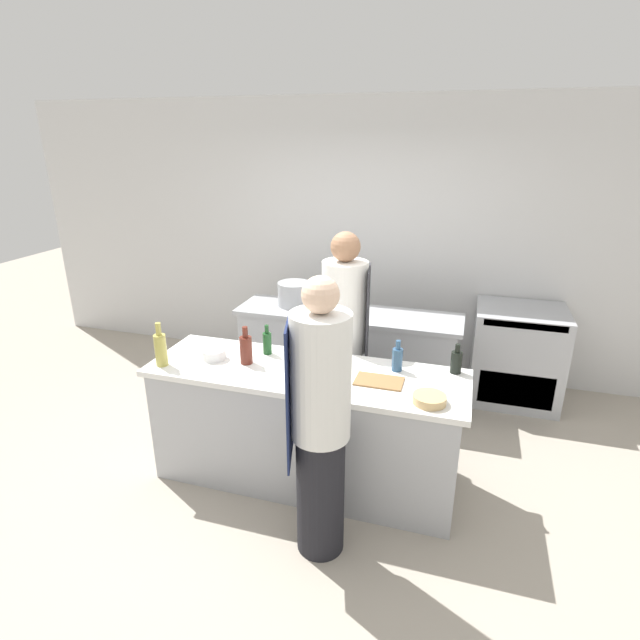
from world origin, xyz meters
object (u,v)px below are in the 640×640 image
object	(u,v)px
bottle_vinegar	(456,361)
bowl_prep_small	(214,354)
stockpot	(294,294)
bottle_water	(315,371)
bottle_olive_oil	(267,342)
oven_range	(516,355)
chef_at_prep_near	(320,423)
chef_at_stove	(344,341)
bowl_ceramic_blue	(429,399)
bottle_wine	(397,359)
bottle_sauce	(161,349)
bowl_mixing_large	(317,361)
bottle_cooking_oil	(246,349)

from	to	relation	value
bottle_vinegar	bowl_prep_small	bearing A→B (deg)	-170.58
stockpot	bottle_water	bearing A→B (deg)	-65.36
bottle_olive_oil	bottle_vinegar	size ratio (longest dim) A/B	1.07
oven_range	bottle_water	bearing A→B (deg)	-127.61
bottle_olive_oil	bowl_prep_small	size ratio (longest dim) A/B	1.32
chef_at_prep_near	chef_at_stove	size ratio (longest dim) A/B	1.00
chef_at_stove	bowl_ceramic_blue	distance (m)	1.10
oven_range	bowl_prep_small	distance (m)	2.87
chef_at_prep_near	chef_at_stove	xyz separation A→B (m)	(-0.17, 1.22, 0.00)
bottle_wine	bottle_water	size ratio (longest dim) A/B	1.24
bowl_prep_small	stockpot	bearing A→B (deg)	83.63
chef_at_stove	bottle_sauce	bearing A→B (deg)	-63.05
bottle_olive_oil	chef_at_stove	bearing A→B (deg)	40.73
bottle_wine	bowl_mixing_large	distance (m)	0.56
bottle_sauce	stockpot	bearing A→B (deg)	73.53
chef_at_stove	bowl_prep_small	xyz separation A→B (m)	(-0.82, -0.62, 0.04)
bottle_cooking_oil	bowl_prep_small	world-z (taller)	bottle_cooking_oil
bottle_vinegar	bottle_wine	bearing A→B (deg)	-168.19
bowl_ceramic_blue	bottle_water	bearing A→B (deg)	173.67
bowl_ceramic_blue	bowl_prep_small	bearing A→B (deg)	172.91
bottle_olive_oil	bottle_water	xyz separation A→B (m)	(0.47, -0.31, -0.02)
bottle_cooking_oil	bowl_mixing_large	distance (m)	0.51
oven_range	bowl_prep_small	bearing A→B (deg)	-142.01
bottle_wine	stockpot	distance (m)	1.61
oven_range	bowl_ceramic_blue	bearing A→B (deg)	-109.06
bowl_ceramic_blue	bottle_sauce	bearing A→B (deg)	-179.77
bottle_cooking_oil	bottle_water	distance (m)	0.56
bottle_wine	bottle_cooking_oil	xyz separation A→B (m)	(-1.05, -0.20, 0.02)
chef_at_prep_near	bottle_olive_oil	xyz separation A→B (m)	(-0.66, 0.81, 0.09)
bottle_sauce	stockpot	xyz separation A→B (m)	(0.45, 1.53, -0.01)
chef_at_prep_near	bottle_sauce	xyz separation A→B (m)	(-1.29, 0.40, 0.13)
bowl_prep_small	bowl_mixing_large	bearing A→B (deg)	9.25
bowl_mixing_large	stockpot	size ratio (longest dim) A/B	0.74
bottle_wine	bowl_mixing_large	world-z (taller)	bottle_wine
chef_at_prep_near	bottle_wine	size ratio (longest dim) A/B	7.83
bowl_mixing_large	bowl_prep_small	xyz separation A→B (m)	(-0.75, -0.12, 0.01)
bottle_olive_oil	bowl_mixing_large	world-z (taller)	bottle_olive_oil
chef_at_prep_near	bowl_mixing_large	size ratio (longest dim) A/B	7.51
bottle_wine	bottle_cooking_oil	distance (m)	1.07
chef_at_stove	bottle_cooking_oil	size ratio (longest dim) A/B	6.32
oven_range	bottle_vinegar	distance (m)	1.64
bowl_mixing_large	bottle_wine	bearing A→B (deg)	7.95
chef_at_prep_near	bowl_ceramic_blue	size ratio (longest dim) A/B	8.54
bottle_wine	bottle_sauce	size ratio (longest dim) A/B	0.70
bowl_prep_small	bowl_ceramic_blue	distance (m)	1.58
oven_range	chef_at_stove	size ratio (longest dim) A/B	0.52
bottle_cooking_oil	bowl_mixing_large	size ratio (longest dim) A/B	1.19
chef_at_stove	bottle_wine	distance (m)	0.65
bottle_water	bowl_prep_small	bearing A→B (deg)	172.20
bowl_mixing_large	chef_at_stove	bearing A→B (deg)	81.64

